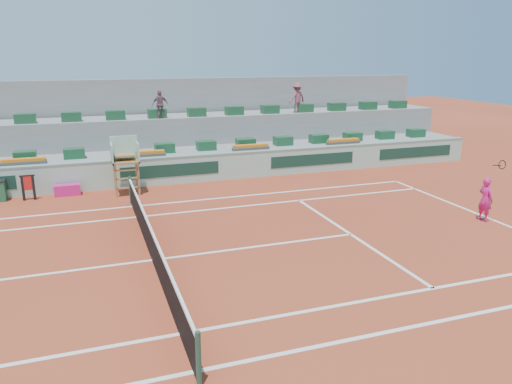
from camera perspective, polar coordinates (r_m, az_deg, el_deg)
ground at (r=14.63m, az=-11.75°, el=-7.65°), size 90.00×90.00×0.00m
seating_tier_lower at (r=24.68m, az=-15.24°, el=3.10°), size 36.00×4.00×1.20m
seating_tier_upper at (r=26.12m, az=-15.63°, el=5.30°), size 36.00×2.40×2.60m
stadium_back_wall at (r=27.56m, az=-16.00°, el=7.68°), size 36.00×0.40×4.40m
player_bag at (r=22.11m, az=-20.74°, el=0.23°), size 1.02×0.45×0.45m
spectator_mid at (r=25.19m, az=-10.89°, el=9.80°), size 0.85×0.46×1.37m
spectator_right at (r=27.41m, az=4.70°, el=10.70°), size 1.17×0.89×1.60m
court_lines at (r=14.63m, az=-11.75°, el=-7.63°), size 23.89×11.09×0.01m
tennis_net at (r=14.44m, az=-11.86°, el=-5.72°), size 0.10×11.97×1.10m
advertising_hoarding at (r=22.53m, az=-14.75°, el=2.07°), size 36.00×0.34×1.26m
umpire_chair at (r=21.36m, az=-14.74°, el=3.85°), size 1.10×0.90×2.40m
seat_row_lower at (r=23.64m, az=-15.21°, el=4.60°), size 32.90×0.60×0.44m
seat_row_upper at (r=25.31m, az=-15.78°, el=8.46°), size 32.90×0.60×0.44m
flower_planters at (r=22.82m, az=-18.79°, el=3.72°), size 26.80×0.36×0.28m
towel_rack at (r=21.88m, az=-24.61°, el=0.68°), size 0.56×0.09×1.03m
tennis_player at (r=19.15m, az=24.76°, el=-0.73°), size 0.42×0.86×2.28m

